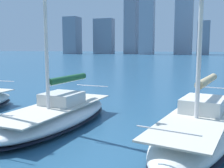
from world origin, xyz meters
The scene contains 3 objects.
city_skyline centered at (-7.34, -159.46, 20.05)m, with size 168.80×23.95×51.80m.
sailboat_tan centered at (-3.23, -7.13, 0.65)m, with size 3.96×9.35×10.37m.
sailboat_forest centered at (3.19, -7.04, 0.57)m, with size 3.20×8.13×9.08m.
Camera 1 is at (-3.47, 3.38, 3.64)m, focal length 42.00 mm.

